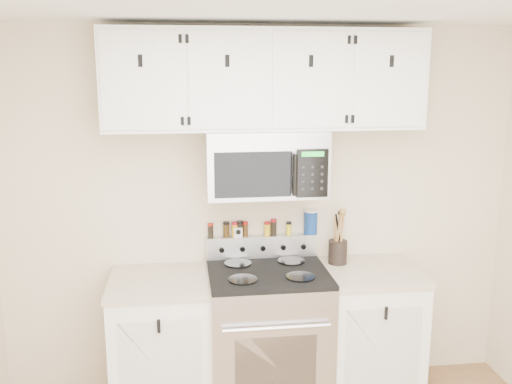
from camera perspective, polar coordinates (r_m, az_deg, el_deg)
The scene contains 17 objects.
back_wall at distance 3.90m, azimuth 0.52°, elevation -2.11°, with size 3.50×0.01×2.50m, color beige.
range at distance 3.87m, azimuth 1.18°, elevation -14.30°, with size 0.76×0.65×1.10m.
base_cabinet_left at distance 3.87m, azimuth -9.38°, elevation -14.91°, with size 0.64×0.62×0.92m.
base_cabinet_right at distance 4.06m, azimuth 11.09°, elevation -13.65°, with size 0.64×0.62×0.92m.
microwave at distance 3.64m, azimuth 0.96°, elevation 2.94°, with size 0.76×0.44×0.42m.
upper_cabinets at distance 3.62m, azimuth 0.93°, elevation 11.17°, with size 2.00×0.35×0.62m.
utensil_crock at distance 3.92m, azimuth 8.18°, elevation -5.77°, with size 0.13×0.13×0.37m.
kitchen_timer at distance 3.88m, azimuth -1.82°, elevation -4.00°, with size 0.06×0.05×0.07m, color silver.
salt_canister at distance 3.95m, azimuth 5.49°, elevation -2.99°, with size 0.09×0.09×0.17m.
spice_jar_0 at distance 3.86m, azimuth -4.57°, elevation -3.84°, with size 0.04×0.04×0.10m.
spice_jar_1 at distance 3.87m, azimuth -2.99°, elevation -3.75°, with size 0.04×0.04×0.10m.
spice_jar_2 at distance 3.87m, azimuth -2.13°, elevation -3.75°, with size 0.04×0.04×0.10m.
spice_jar_3 at distance 3.87m, azimuth -1.62°, elevation -3.69°, with size 0.04×0.04×0.11m.
spice_jar_4 at distance 3.88m, azimuth -1.07°, elevation -3.71°, with size 0.04×0.04×0.10m.
spice_jar_5 at distance 3.90m, azimuth 1.12°, elevation -3.67°, with size 0.04×0.04×0.10m.
spice_jar_6 at distance 3.90m, azimuth 1.78°, elevation -3.53°, with size 0.04×0.04×0.11m.
spice_jar_7 at distance 3.92m, azimuth 3.29°, elevation -3.62°, with size 0.04×0.04×0.09m.
Camera 1 is at (-0.53, -2.00, 2.22)m, focal length 40.00 mm.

